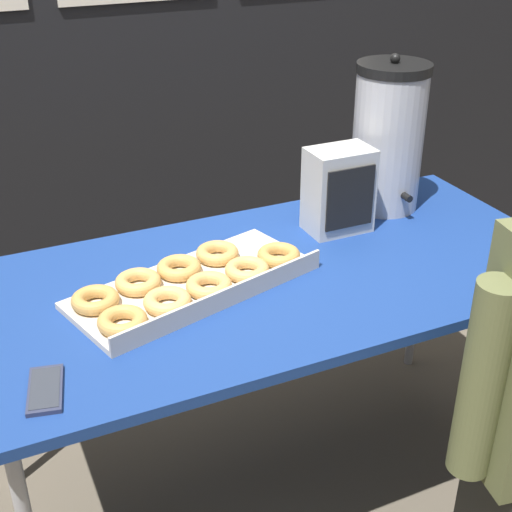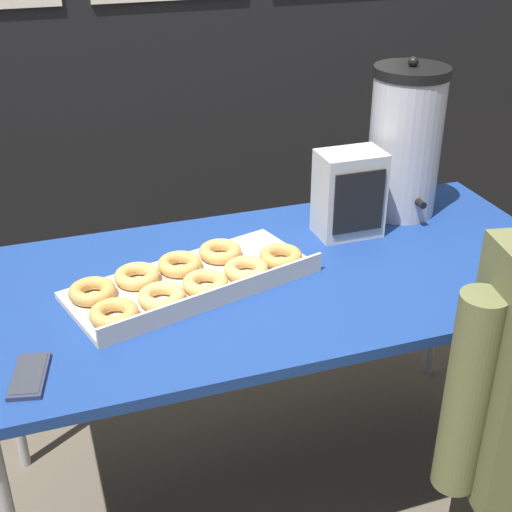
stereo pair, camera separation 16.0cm
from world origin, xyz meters
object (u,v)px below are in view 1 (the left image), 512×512
at_px(donut_box, 190,283).
at_px(coffee_urn, 388,137).
at_px(cell_phone, 45,389).
at_px(space_heater, 339,190).

xyz_separation_m(donut_box, coffee_urn, (0.73, 0.24, 0.20)).
relative_size(coffee_urn, cell_phone, 2.93).
bearing_deg(coffee_urn, space_heater, -157.56).
relative_size(donut_box, coffee_urn, 1.43).
bearing_deg(cell_phone, donut_box, 44.41).
bearing_deg(cell_phone, space_heater, 36.15).
bearing_deg(donut_box, space_heater, 0.85).
distance_m(donut_box, coffee_urn, 0.79).
height_order(coffee_urn, cell_phone, coffee_urn).
bearing_deg(donut_box, coffee_urn, 2.67).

